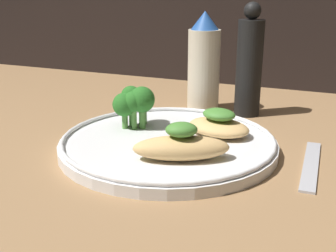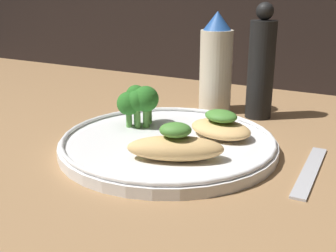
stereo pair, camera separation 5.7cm
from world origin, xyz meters
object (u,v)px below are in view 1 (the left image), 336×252
at_px(broccoli_bunch, 135,102).
at_px(sauce_bottle, 204,64).
at_px(plate, 168,143).
at_px(pepper_grinder, 249,65).

relative_size(broccoli_bunch, sauce_bottle, 0.36).
bearing_deg(sauce_bottle, plate, -84.80).
bearing_deg(pepper_grinder, plate, -106.55).
bearing_deg(plate, sauce_bottle, 95.20).
bearing_deg(broccoli_bunch, plate, -25.88).
distance_m(plate, broccoli_bunch, 0.09).
xyz_separation_m(sauce_bottle, pepper_grinder, (0.08, 0.00, 0.00)).
height_order(broccoli_bunch, pepper_grinder, pepper_grinder).
xyz_separation_m(plate, sauce_bottle, (-0.02, 0.21, 0.07)).
distance_m(broccoli_bunch, sauce_bottle, 0.18).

